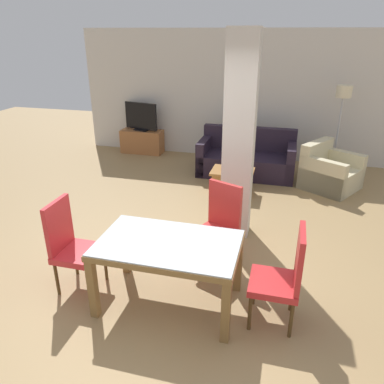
{
  "coord_description": "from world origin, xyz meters",
  "views": [
    {
      "loc": [
        1.04,
        -3.03,
        2.65
      ],
      "look_at": [
        0.0,
        0.93,
        0.88
      ],
      "focal_mm": 35.0,
      "sensor_mm": 36.0,
      "label": 1
    }
  ],
  "objects_px": {
    "armchair": "(329,173)",
    "dining_table": "(169,256)",
    "dining_chair_far_right": "(219,224)",
    "sofa": "(247,159)",
    "bottle": "(226,165)",
    "dining_chair_head_right": "(284,275)",
    "floor_lamp": "(343,101)",
    "coffee_table": "(232,181)",
    "tv_stand": "(142,141)",
    "dining_chair_head_left": "(71,243)",
    "tv_screen": "(141,117)"
  },
  "relations": [
    {
      "from": "armchair",
      "to": "dining_table",
      "type": "bearing_deg",
      "value": 5.37
    },
    {
      "from": "dining_chair_far_right",
      "to": "sofa",
      "type": "height_order",
      "value": "dining_chair_far_right"
    },
    {
      "from": "dining_table",
      "to": "bottle",
      "type": "relative_size",
      "value": 5.05
    },
    {
      "from": "dining_chair_head_right",
      "to": "floor_lamp",
      "type": "relative_size",
      "value": 0.6
    },
    {
      "from": "coffee_table",
      "to": "tv_stand",
      "type": "relative_size",
      "value": 0.76
    },
    {
      "from": "dining_chair_far_right",
      "to": "dining_chair_head_right",
      "type": "distance_m",
      "value": 1.15
    },
    {
      "from": "dining_chair_head_right",
      "to": "tv_stand",
      "type": "relative_size",
      "value": 1.07
    },
    {
      "from": "dining_chair_head_left",
      "to": "sofa",
      "type": "relative_size",
      "value": 0.56
    },
    {
      "from": "armchair",
      "to": "tv_screen",
      "type": "bearing_deg",
      "value": -74.44
    },
    {
      "from": "dining_chair_head_right",
      "to": "tv_stand",
      "type": "distance_m",
      "value": 5.94
    },
    {
      "from": "dining_chair_head_right",
      "to": "armchair",
      "type": "bearing_deg",
      "value": -10.58
    },
    {
      "from": "dining_chair_head_left",
      "to": "tv_screen",
      "type": "relative_size",
      "value": 1.27
    },
    {
      "from": "tv_screen",
      "to": "armchair",
      "type": "bearing_deg",
      "value": 176.78
    },
    {
      "from": "tv_stand",
      "to": "floor_lamp",
      "type": "relative_size",
      "value": 0.56
    },
    {
      "from": "dining_table",
      "to": "tv_stand",
      "type": "relative_size",
      "value": 1.48
    },
    {
      "from": "dining_table",
      "to": "tv_screen",
      "type": "height_order",
      "value": "tv_screen"
    },
    {
      "from": "dining_chair_far_right",
      "to": "coffee_table",
      "type": "bearing_deg",
      "value": -62.5
    },
    {
      "from": "dining_chair_head_right",
      "to": "bottle",
      "type": "xyz_separation_m",
      "value": [
        -1.07,
        2.98,
        -0.02
      ]
    },
    {
      "from": "dining_table",
      "to": "armchair",
      "type": "relative_size",
      "value": 1.2
    },
    {
      "from": "dining_chair_head_right",
      "to": "floor_lamp",
      "type": "bearing_deg",
      "value": -10.31
    },
    {
      "from": "dining_chair_head_left",
      "to": "dining_chair_head_right",
      "type": "bearing_deg",
      "value": 90.0
    },
    {
      "from": "dining_chair_head_right",
      "to": "tv_screen",
      "type": "distance_m",
      "value": 5.94
    },
    {
      "from": "dining_chair_far_right",
      "to": "bottle",
      "type": "distance_m",
      "value": 2.17
    },
    {
      "from": "dining_chair_far_right",
      "to": "coffee_table",
      "type": "distance_m",
      "value": 2.25
    },
    {
      "from": "bottle",
      "to": "tv_stand",
      "type": "relative_size",
      "value": 0.29
    },
    {
      "from": "dining_table",
      "to": "dining_chair_head_right",
      "type": "bearing_deg",
      "value": 0.0
    },
    {
      "from": "sofa",
      "to": "bottle",
      "type": "distance_m",
      "value": 1.14
    },
    {
      "from": "armchair",
      "to": "bottle",
      "type": "xyz_separation_m",
      "value": [
        -1.77,
        -0.73,
        0.24
      ]
    },
    {
      "from": "dining_table",
      "to": "tv_screen",
      "type": "distance_m",
      "value": 5.38
    },
    {
      "from": "armchair",
      "to": "floor_lamp",
      "type": "bearing_deg",
      "value": -157.62
    },
    {
      "from": "tv_screen",
      "to": "coffee_table",
      "type": "bearing_deg",
      "value": 155.55
    },
    {
      "from": "dining_table",
      "to": "tv_screen",
      "type": "relative_size",
      "value": 1.76
    },
    {
      "from": "sofa",
      "to": "coffee_table",
      "type": "height_order",
      "value": "sofa"
    },
    {
      "from": "dining_table",
      "to": "dining_chair_head_left",
      "type": "xyz_separation_m",
      "value": [
        -1.11,
        0.0,
        -0.02
      ]
    },
    {
      "from": "dining_chair_head_right",
      "to": "coffee_table",
      "type": "bearing_deg",
      "value": 17.51
    },
    {
      "from": "dining_chair_head_right",
      "to": "dining_chair_head_left",
      "type": "height_order",
      "value": "same"
    },
    {
      "from": "tv_stand",
      "to": "tv_screen",
      "type": "relative_size",
      "value": 1.19
    },
    {
      "from": "armchair",
      "to": "floor_lamp",
      "type": "distance_m",
      "value": 1.47
    },
    {
      "from": "dining_chair_head_right",
      "to": "coffee_table",
      "type": "relative_size",
      "value": 1.42
    },
    {
      "from": "tv_stand",
      "to": "sofa",
      "type": "bearing_deg",
      "value": -17.69
    },
    {
      "from": "dining_chair_far_right",
      "to": "dining_chair_head_right",
      "type": "relative_size",
      "value": 1.0
    },
    {
      "from": "coffee_table",
      "to": "sofa",
      "type": "bearing_deg",
      "value": 83.2
    },
    {
      "from": "dining_chair_head_right",
      "to": "tv_screen",
      "type": "bearing_deg",
      "value": 34.63
    },
    {
      "from": "dining_chair_head_left",
      "to": "bottle",
      "type": "bearing_deg",
      "value": 158.62
    },
    {
      "from": "tv_stand",
      "to": "dining_table",
      "type": "bearing_deg",
      "value": -65.39
    },
    {
      "from": "dining_chair_head_left",
      "to": "floor_lamp",
      "type": "height_order",
      "value": "floor_lamp"
    },
    {
      "from": "dining_chair_far_right",
      "to": "tv_screen",
      "type": "distance_m",
      "value": 4.81
    },
    {
      "from": "floor_lamp",
      "to": "tv_screen",
      "type": "bearing_deg",
      "value": 176.66
    },
    {
      "from": "armchair",
      "to": "tv_stand",
      "type": "bearing_deg",
      "value": -74.44
    },
    {
      "from": "dining_chair_far_right",
      "to": "dining_chair_head_left",
      "type": "height_order",
      "value": "same"
    }
  ]
}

